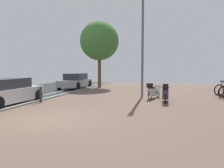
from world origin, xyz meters
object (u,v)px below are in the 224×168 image
scooter_near (153,91)px  scooter_mid (165,94)px  parked_car_near (5,92)px  parked_car_far (75,81)px  bollard_far (41,95)px  bicycle_rack_10 (224,90)px  street_tree (99,41)px  lamp_post (143,37)px

scooter_near → scooter_mid: size_ratio=0.95×
parked_car_near → parked_car_far: bearing=91.2°
bollard_far → scooter_near: bearing=27.6°
parked_car_near → scooter_mid: bearing=19.1°
bicycle_rack_10 → street_tree: (-9.58, 3.73, 3.79)m
bicycle_rack_10 → bollard_far: bearing=-150.4°
scooter_mid → street_tree: 10.47m
bicycle_rack_10 → street_tree: street_tree is taller
scooter_mid → parked_car_far: (-7.76, 6.68, 0.15)m
lamp_post → street_tree: 7.44m
bicycle_rack_10 → parked_car_near: parked_car_near is taller
lamp_post → scooter_mid: bearing=-53.5°
scooter_near → bollard_far: bearing=-152.4°
parked_car_far → bollard_far: (1.49, -8.25, -0.20)m
parked_car_near → bollard_far: (1.29, 1.05, -0.22)m
scooter_near → lamp_post: size_ratio=0.25×
lamp_post → bollard_far: size_ratio=8.13×
lamp_post → bollard_far: 6.79m
scooter_near → lamp_post: 3.34m
bicycle_rack_10 → parked_car_near: 13.09m
bicycle_rack_10 → bollard_far: (-9.95, -5.66, 0.05)m
scooter_mid → parked_car_far: bearing=139.3°
lamp_post → bollard_far: (-4.85, -3.48, -3.23)m
parked_car_far → bollard_far: size_ratio=4.87×
bicycle_rack_10 → scooter_near: bicycle_rack_10 is taller
bicycle_rack_10 → lamp_post: bearing=-156.9°
scooter_mid → bicycle_rack_10: bearing=48.0°
scooter_mid → parked_car_near: parked_car_near is taller
bicycle_rack_10 → parked_car_near: (-11.24, -6.70, 0.26)m
parked_car_near → bicycle_rack_10: bearing=30.8°
scooter_near → parked_car_far: size_ratio=0.41×
scooter_near → scooter_mid: (0.74, -1.32, 0.03)m
parked_car_far → bollard_far: 8.39m
bollard_far → scooter_mid: bearing=14.1°
parked_car_near → street_tree: bearing=81.0°
street_tree → parked_car_far: bearing=-148.4°
parked_car_far → parked_car_near: bearing=-88.8°
scooter_near → bollard_far: 6.24m
scooter_mid → parked_car_far: size_ratio=0.43×
street_tree → bollard_far: street_tree is taller
parked_car_near → parked_car_far: (-0.20, 9.30, -0.01)m
parked_car_near → bollard_far: parked_car_near is taller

